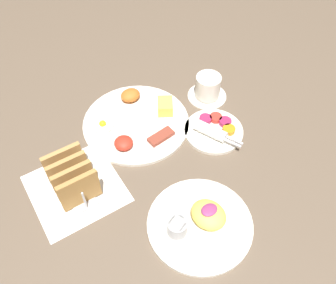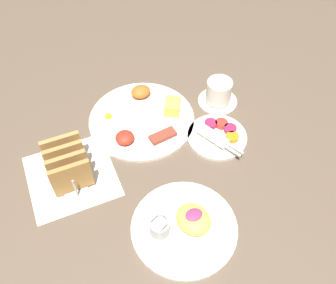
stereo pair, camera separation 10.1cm
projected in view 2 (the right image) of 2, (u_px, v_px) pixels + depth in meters
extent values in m
plane|color=brown|center=(152.00, 173.00, 0.99)|extent=(3.00, 3.00, 0.00)
cube|color=white|center=(72.00, 176.00, 0.98)|extent=(0.22, 0.22, 0.00)
cylinder|color=silver|center=(142.00, 119.00, 1.10)|extent=(0.31, 0.31, 0.01)
cube|color=#E5C64C|center=(173.00, 106.00, 1.10)|extent=(0.07, 0.07, 0.04)
ellipsoid|color=#C66023|center=(141.00, 92.00, 1.14)|extent=(0.06, 0.05, 0.03)
cylinder|color=#F4EACC|center=(109.00, 118.00, 1.09)|extent=(0.06, 0.06, 0.01)
sphere|color=yellow|center=(109.00, 116.00, 1.09)|extent=(0.02, 0.02, 0.02)
ellipsoid|color=red|center=(125.00, 138.00, 1.03)|extent=(0.05, 0.05, 0.03)
cube|color=brown|center=(163.00, 136.00, 1.05)|extent=(0.08, 0.04, 0.01)
cylinder|color=silver|center=(217.00, 137.00, 1.06)|extent=(0.17, 0.17, 0.01)
cylinder|color=orange|center=(232.00, 137.00, 1.04)|extent=(0.04, 0.04, 0.01)
cylinder|color=#99234C|center=(230.00, 129.00, 1.06)|extent=(0.04, 0.04, 0.01)
cylinder|color=red|center=(221.00, 124.00, 1.07)|extent=(0.04, 0.04, 0.01)
cylinder|color=#99234C|center=(211.00, 124.00, 1.07)|extent=(0.04, 0.04, 0.01)
cylinder|color=white|center=(213.00, 136.00, 1.03)|extent=(0.07, 0.10, 0.03)
cube|color=silver|center=(236.00, 149.00, 1.00)|extent=(0.03, 0.05, 0.00)
cube|color=silver|center=(233.00, 151.00, 1.00)|extent=(0.03, 0.05, 0.00)
cylinder|color=silver|center=(184.00, 228.00, 0.88)|extent=(0.25, 0.25, 0.01)
ellipsoid|color=#EAC651|center=(193.00, 219.00, 0.87)|extent=(0.09, 0.10, 0.04)
ellipsoid|color=#8C3366|center=(194.00, 215.00, 0.85)|extent=(0.04, 0.03, 0.01)
cylinder|color=#99999E|center=(160.00, 227.00, 0.85)|extent=(0.05, 0.05, 0.04)
cylinder|color=white|center=(160.00, 224.00, 0.84)|extent=(0.04, 0.04, 0.01)
cube|color=#B7B7BC|center=(71.00, 175.00, 0.98)|extent=(0.06, 0.15, 0.01)
cube|color=#A4763E|center=(72.00, 178.00, 0.91)|extent=(0.10, 0.01, 0.10)
cube|color=#A87A42|center=(69.00, 168.00, 0.93)|extent=(0.10, 0.01, 0.10)
cube|color=#A87A42|center=(66.00, 159.00, 0.94)|extent=(0.10, 0.01, 0.10)
cube|color=#AC7E46|center=(63.00, 150.00, 0.96)|extent=(0.10, 0.01, 0.10)
cylinder|color=#B7B7BC|center=(75.00, 188.00, 0.91)|extent=(0.01, 0.01, 0.07)
cylinder|color=#B7B7BC|center=(62.00, 147.00, 0.99)|extent=(0.01, 0.01, 0.07)
cylinder|color=silver|center=(218.00, 100.00, 1.15)|extent=(0.12, 0.12, 0.01)
cylinder|color=silver|center=(219.00, 91.00, 1.12)|extent=(0.08, 0.08, 0.07)
cylinder|color=#381E0F|center=(220.00, 84.00, 1.10)|extent=(0.06, 0.06, 0.01)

